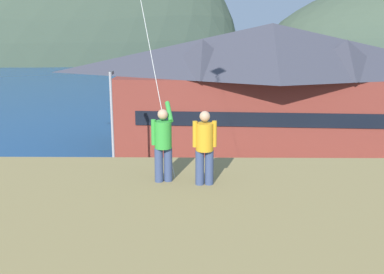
# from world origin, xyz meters

# --- Properties ---
(ground_plane) EXTENTS (600.00, 600.00, 0.00)m
(ground_plane) POSITION_xyz_m (0.00, 0.00, 0.00)
(ground_plane) COLOR #66604C
(parking_lot_pad) EXTENTS (40.00, 20.00, 0.10)m
(parking_lot_pad) POSITION_xyz_m (0.00, 5.00, 0.05)
(parking_lot_pad) COLOR gray
(parking_lot_pad) RESTS_ON ground
(bay_water) EXTENTS (360.00, 84.00, 0.03)m
(bay_water) POSITION_xyz_m (0.00, 60.00, 0.01)
(bay_water) COLOR navy
(bay_water) RESTS_ON ground
(far_hill_center_saddle) EXTENTS (115.08, 49.52, 83.47)m
(far_hill_center_saddle) POSITION_xyz_m (-44.99, 113.70, 0.00)
(far_hill_center_saddle) COLOR #42513D
(far_hill_center_saddle) RESTS_ON ground
(harbor_lodge) EXTENTS (27.02, 11.64, 10.59)m
(harbor_lodge) POSITION_xyz_m (7.19, 20.52, 5.62)
(harbor_lodge) COLOR brown
(harbor_lodge) RESTS_ON ground
(wharf_dock) EXTENTS (3.20, 15.22, 0.70)m
(wharf_dock) POSITION_xyz_m (0.16, 33.81, 0.35)
(wharf_dock) COLOR #70604C
(wharf_dock) RESTS_ON ground
(moored_boat_wharfside) EXTENTS (1.92, 5.72, 2.16)m
(moored_boat_wharfside) POSITION_xyz_m (-3.07, 33.13, 0.72)
(moored_boat_wharfside) COLOR #23564C
(moored_boat_wharfside) RESTS_ON ground
(parked_car_lone_by_shed) EXTENTS (4.33, 2.32, 1.82)m
(parked_car_lone_by_shed) POSITION_xyz_m (3.84, 1.17, 1.06)
(parked_car_lone_by_shed) COLOR #B28923
(parked_car_lone_by_shed) RESTS_ON parking_lot_pad
(parked_car_back_row_left) EXTENTS (4.32, 2.30, 1.82)m
(parked_car_back_row_left) POSITION_xyz_m (9.18, 0.78, 1.06)
(parked_car_back_row_left) COLOR black
(parked_car_back_row_left) RESTS_ON parking_lot_pad
(parked_car_corner_spot) EXTENTS (4.33, 2.32, 1.82)m
(parked_car_corner_spot) POSITION_xyz_m (-2.78, 1.58, 1.06)
(parked_car_corner_spot) COLOR red
(parked_car_corner_spot) RESTS_ON parking_lot_pad
(parking_light_pole) EXTENTS (0.24, 0.78, 7.65)m
(parking_light_pole) POSITION_xyz_m (-4.35, 10.55, 4.47)
(parking_light_pole) COLOR #ADADB2
(parking_light_pole) RESTS_ON parking_lot_pad
(person_kite_flyer) EXTENTS (0.52, 0.70, 1.86)m
(person_kite_flyer) POSITION_xyz_m (0.28, -8.20, 8.17)
(person_kite_flyer) COLOR #384770
(person_kite_flyer) RESTS_ON grassy_hill_foreground
(person_companion) EXTENTS (0.55, 0.40, 1.74)m
(person_companion) POSITION_xyz_m (1.24, -8.42, 8.15)
(person_companion) COLOR #384770
(person_companion) RESTS_ON grassy_hill_foreground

